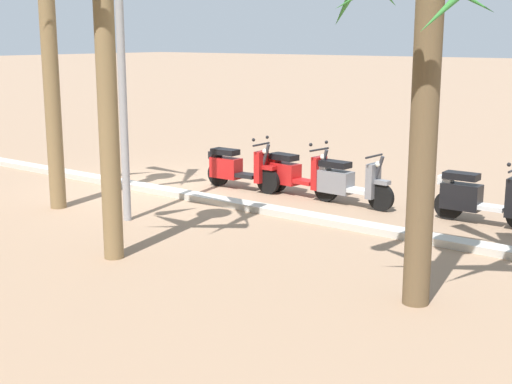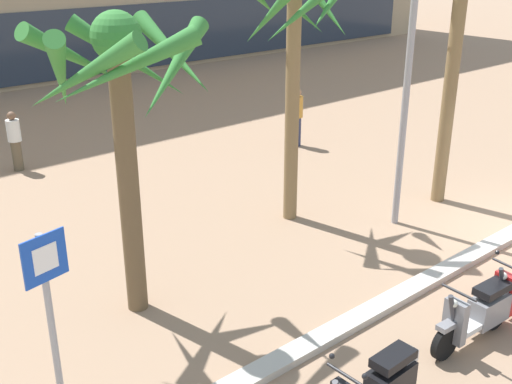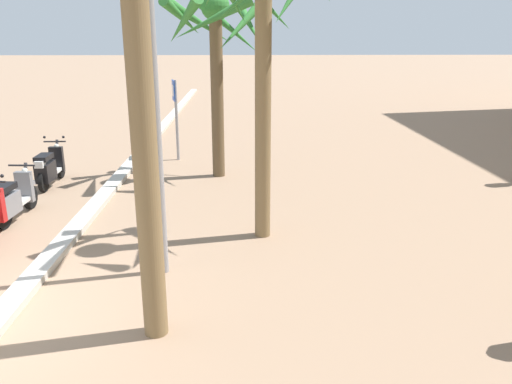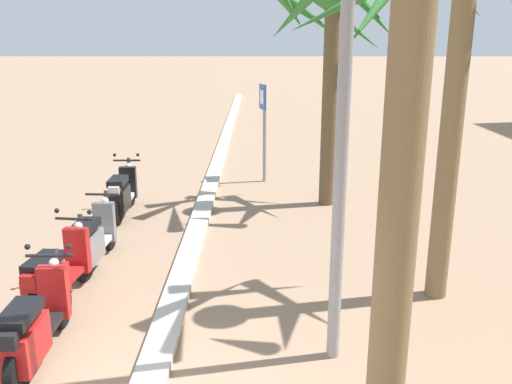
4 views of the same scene
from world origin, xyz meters
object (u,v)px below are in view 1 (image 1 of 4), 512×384
scooter_grey_tail_end (347,182)px  scooter_red_lead_nearest (295,174)px  scooter_black_mid_centre (476,197)px  scooter_red_second_in_line (237,168)px  palm_tree_near_sign (432,0)px

scooter_grey_tail_end → scooter_red_lead_nearest: (1.29, -0.10, 0.00)m
scooter_grey_tail_end → scooter_red_lead_nearest: size_ratio=0.96×
scooter_black_mid_centre → scooter_red_lead_nearest: size_ratio=0.98×
scooter_grey_tail_end → scooter_red_lead_nearest: scooter_red_lead_nearest is taller
scooter_black_mid_centre → scooter_red_lead_nearest: bearing=0.7°
scooter_red_second_in_line → scooter_grey_tail_end: bearing=-177.2°
scooter_black_mid_centre → scooter_red_second_in_line: bearing=3.1°
scooter_red_second_in_line → palm_tree_near_sign: size_ratio=0.40×
palm_tree_near_sign → scooter_black_mid_centre: bearing=-78.0°
scooter_red_lead_nearest → scooter_red_second_in_line: 1.37m
scooter_grey_tail_end → palm_tree_near_sign: bearing=130.1°
palm_tree_near_sign → scooter_grey_tail_end: bearing=-49.9°
scooter_red_lead_nearest → palm_tree_near_sign: size_ratio=0.39×
scooter_red_second_in_line → scooter_black_mid_centre: bearing=-176.9°
scooter_red_lead_nearest → scooter_red_second_in_line: size_ratio=0.99×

